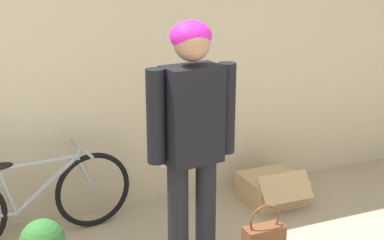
{
  "coord_description": "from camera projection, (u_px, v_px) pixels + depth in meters",
  "views": [
    {
      "loc": [
        -0.89,
        -1.83,
        2.06
      ],
      "look_at": [
        0.32,
        1.06,
        1.09
      ],
      "focal_mm": 50.0,
      "sensor_mm": 36.0,
      "label": 1
    }
  ],
  "objects": [
    {
      "name": "wall_back",
      "position": [
        95.0,
        56.0,
        4.17
      ],
      "size": [
        8.0,
        0.07,
        2.6
      ],
      "color": "beige",
      "rests_on": "ground_plane"
    },
    {
      "name": "person",
      "position": [
        192.0,
        129.0,
        3.3
      ],
      "size": [
        0.58,
        0.26,
        1.7
      ],
      "rotation": [
        0.0,
        0.0,
        0.13
      ],
      "color": "black",
      "rests_on": "ground_plane"
    },
    {
      "name": "bicycle",
      "position": [
        31.0,
        201.0,
        3.92
      ],
      "size": [
        1.56,
        0.46,
        0.68
      ],
      "rotation": [
        0.0,
        0.0,
        0.15
      ],
      "color": "black",
      "rests_on": "ground_plane"
    },
    {
      "name": "cardboard_box",
      "position": [
        272.0,
        188.0,
        4.65
      ],
      "size": [
        0.49,
        0.54,
        0.32
      ],
      "color": "tan",
      "rests_on": "ground_plane"
    }
  ]
}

